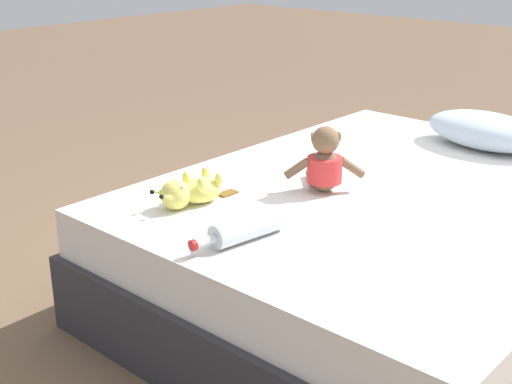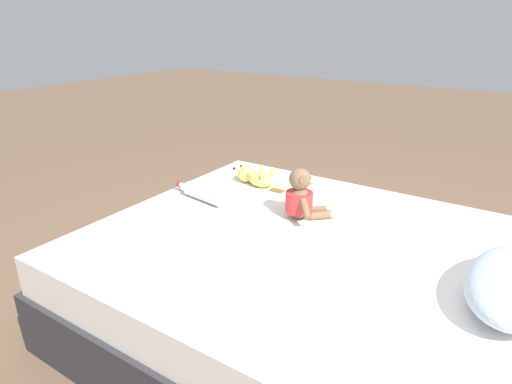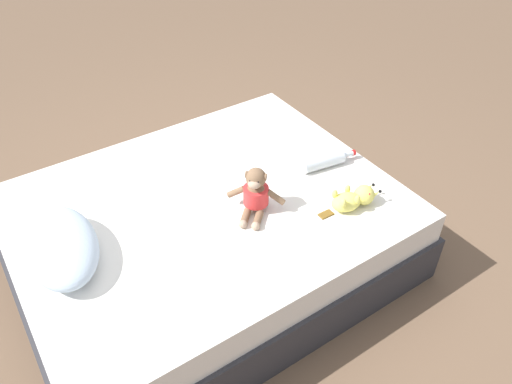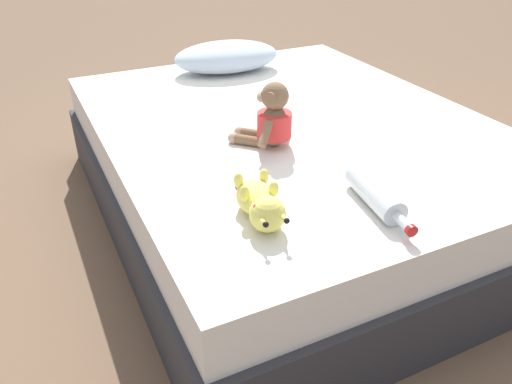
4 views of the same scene
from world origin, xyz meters
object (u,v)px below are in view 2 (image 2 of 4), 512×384
Objects in this scene: plush_yellow_creature at (255,176)px; glass_bottle at (204,193)px; bed at (316,291)px; plush_monkey at (302,198)px.

plush_yellow_creature is 0.34m from glass_bottle.
plush_monkey is (-0.18, -0.18, 0.32)m from bed.
plush_yellow_creature is (-0.24, -0.41, -0.05)m from plush_monkey.
plush_monkey reaches higher than plush_yellow_creature.
glass_bottle is (0.33, -0.09, -0.01)m from plush_yellow_creature.
plush_yellow_creature is 1.01× the size of glass_bottle.
plush_monkey is 0.78× the size of plush_yellow_creature.
plush_yellow_creature is at bearing 165.10° from glass_bottle.
bed is at bearing 44.39° from plush_monkey.
glass_bottle reaches higher than bed.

